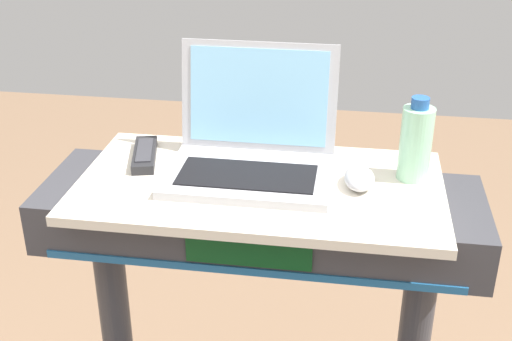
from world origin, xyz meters
name	(u,v)px	position (x,y,z in m)	size (l,w,h in m)	color
desk_board	(260,186)	(0.00, 0.70, 1.09)	(0.73, 0.40, 0.02)	beige
laptop	(252,149)	(-0.02, 0.75, 1.15)	(0.33, 0.27, 0.24)	#B7B7BC
computer_mouse	(359,178)	(0.20, 0.71, 1.12)	(0.06, 0.10, 0.03)	#B2B2B7
water_bottle	(416,142)	(0.30, 0.77, 1.18)	(0.06, 0.06, 0.17)	#9EDBB2
tv_remote	(145,154)	(-0.26, 0.77, 1.11)	(0.08, 0.17, 0.02)	#232326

